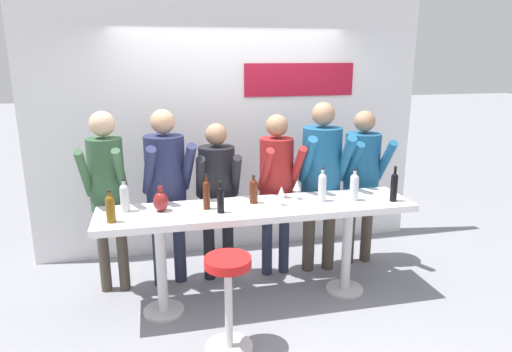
# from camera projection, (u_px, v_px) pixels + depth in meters

# --- Properties ---
(ground_plane) EXTENTS (40.00, 40.00, 0.00)m
(ground_plane) POSITION_uv_depth(u_px,v_px,m) (258.00, 300.00, 4.25)
(ground_plane) COLOR gray
(back_wall) EXTENTS (4.38, 0.12, 2.86)m
(back_wall) POSITION_uv_depth(u_px,v_px,m) (232.00, 127.00, 5.12)
(back_wall) COLOR white
(back_wall) RESTS_ON ground_plane
(tasting_table) EXTENTS (2.78, 0.61, 0.93)m
(tasting_table) POSITION_uv_depth(u_px,v_px,m) (258.00, 220.00, 4.04)
(tasting_table) COLOR white
(tasting_table) RESTS_ON ground_plane
(bar_stool) EXTENTS (0.37, 0.37, 0.77)m
(bar_stool) POSITION_uv_depth(u_px,v_px,m) (228.00, 290.00, 3.42)
(bar_stool) COLOR silver
(bar_stool) RESTS_ON ground_plane
(person_far_left) EXTENTS (0.41, 0.54, 1.74)m
(person_far_left) POSITION_uv_depth(u_px,v_px,m) (107.00, 182.00, 4.16)
(person_far_left) COLOR #473D33
(person_far_left) RESTS_ON ground_plane
(person_left) EXTENTS (0.51, 0.61, 1.74)m
(person_left) POSITION_uv_depth(u_px,v_px,m) (166.00, 180.00, 4.30)
(person_left) COLOR #23283D
(person_left) RESTS_ON ground_plane
(person_center_left) EXTENTS (0.44, 0.53, 1.59)m
(person_center_left) POSITION_uv_depth(u_px,v_px,m) (217.00, 186.00, 4.43)
(person_center_left) COLOR black
(person_center_left) RESTS_ON ground_plane
(person_center) EXTENTS (0.41, 0.52, 1.66)m
(person_center) POSITION_uv_depth(u_px,v_px,m) (277.00, 178.00, 4.52)
(person_center) COLOR #23283D
(person_center) RESTS_ON ground_plane
(person_center_right) EXTENTS (0.50, 0.60, 1.77)m
(person_center_right) POSITION_uv_depth(u_px,v_px,m) (322.00, 170.00, 4.59)
(person_center_right) COLOR #473D33
(person_center_right) RESTS_ON ground_plane
(person_right) EXTENTS (0.44, 0.53, 1.66)m
(person_right) POSITION_uv_depth(u_px,v_px,m) (362.00, 171.00, 4.79)
(person_right) COLOR #473D33
(person_right) RESTS_ON ground_plane
(wine_bottle_0) EXTENTS (0.06, 0.06, 0.31)m
(wine_bottle_0) POSITION_uv_depth(u_px,v_px,m) (206.00, 193.00, 3.90)
(wine_bottle_0) COLOR #4C1E0F
(wine_bottle_0) RESTS_ON tasting_table
(wine_bottle_1) EXTENTS (0.07, 0.07, 0.26)m
(wine_bottle_1) POSITION_uv_depth(u_px,v_px,m) (110.00, 207.00, 3.59)
(wine_bottle_1) COLOR brown
(wine_bottle_1) RESTS_ON tasting_table
(wine_bottle_2) EXTENTS (0.08, 0.08, 0.30)m
(wine_bottle_2) POSITION_uv_depth(u_px,v_px,m) (354.00, 186.00, 4.13)
(wine_bottle_2) COLOR #B7BCC1
(wine_bottle_2) RESTS_ON tasting_table
(wine_bottle_3) EXTENTS (0.07, 0.07, 0.31)m
(wine_bottle_3) POSITION_uv_depth(u_px,v_px,m) (322.00, 186.00, 4.11)
(wine_bottle_3) COLOR #B7BCC1
(wine_bottle_3) RESTS_ON tasting_table
(wine_bottle_4) EXTENTS (0.06, 0.06, 0.28)m
(wine_bottle_4) POSITION_uv_depth(u_px,v_px,m) (221.00, 198.00, 3.81)
(wine_bottle_4) COLOR black
(wine_bottle_4) RESTS_ON tasting_table
(wine_bottle_5) EXTENTS (0.07, 0.07, 0.26)m
(wine_bottle_5) POSITION_uv_depth(u_px,v_px,m) (254.00, 190.00, 4.06)
(wine_bottle_5) COLOR #4C1E0F
(wine_bottle_5) RESTS_ON tasting_table
(wine_bottle_6) EXTENTS (0.06, 0.06, 0.33)m
(wine_bottle_6) POSITION_uv_depth(u_px,v_px,m) (394.00, 186.00, 4.11)
(wine_bottle_6) COLOR black
(wine_bottle_6) RESTS_ON tasting_table
(wine_bottle_7) EXTENTS (0.08, 0.08, 0.29)m
(wine_bottle_7) POSITION_uv_depth(u_px,v_px,m) (125.00, 196.00, 3.84)
(wine_bottle_7) COLOR #B7BCC1
(wine_bottle_7) RESTS_ON tasting_table
(wine_glass_0) EXTENTS (0.07, 0.07, 0.18)m
(wine_glass_0) POSITION_uv_depth(u_px,v_px,m) (281.00, 192.00, 3.99)
(wine_glass_0) COLOR silver
(wine_glass_0) RESTS_ON tasting_table
(wine_glass_1) EXTENTS (0.07, 0.07, 0.18)m
(wine_glass_1) POSITION_uv_depth(u_px,v_px,m) (297.00, 186.00, 4.17)
(wine_glass_1) COLOR silver
(wine_glass_1) RESTS_ON tasting_table
(decorative_vase) EXTENTS (0.13, 0.13, 0.22)m
(decorative_vase) POSITION_uv_depth(u_px,v_px,m) (161.00, 201.00, 3.86)
(decorative_vase) COLOR maroon
(decorative_vase) RESTS_ON tasting_table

